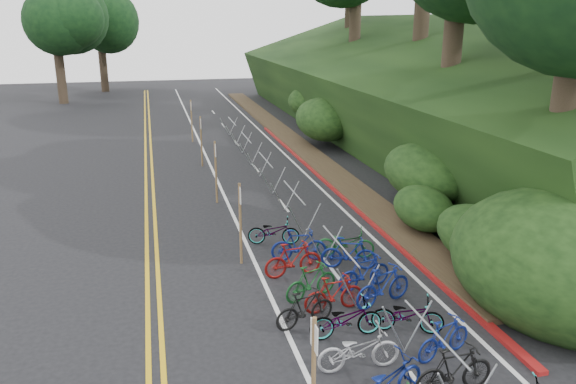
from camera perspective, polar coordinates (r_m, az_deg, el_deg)
name	(u,v)px	position (r m, az deg, el deg)	size (l,w,h in m)	color
ground	(252,360)	(12.58, -3.73, -16.64)	(120.00, 120.00, 0.00)	black
road_markings	(221,210)	(21.71, -6.84, -1.78)	(7.47, 80.00, 0.01)	gold
red_curb	(331,186)	(24.53, 4.39, 0.63)	(0.25, 28.00, 0.10)	maroon
embankment	(415,101)	(33.13, 12.79, 9.02)	(14.30, 48.14, 9.11)	black
bike_rack_front	(433,348)	(11.67, 14.55, -15.06)	(1.17, 2.59, 1.24)	gray
bike_racks_rest	(266,166)	(24.58, -2.29, 2.65)	(1.14, 23.00, 1.17)	gray
signpost_near	(314,369)	(9.97, 2.63, -17.52)	(0.08, 0.40, 2.30)	brown
signposts_rest	(208,151)	(25.06, -8.17, 4.12)	(0.08, 18.40, 2.50)	brown
bike_front	(305,309)	(13.51, 1.73, -11.75)	(1.54, 0.44, 0.93)	black
bike_valet	(360,300)	(13.97, 7.29, -10.80)	(3.23, 11.15, 1.05)	#144C1E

